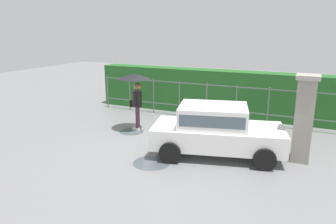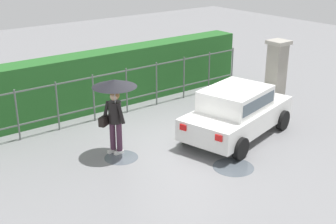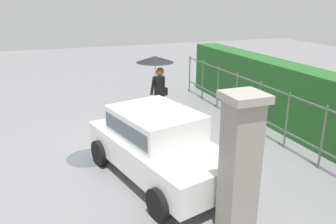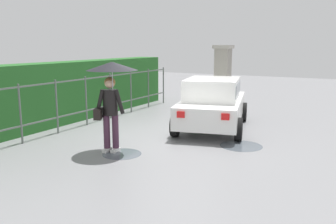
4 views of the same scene
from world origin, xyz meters
TOP-DOWN VIEW (x-y plane):
  - ground_plane at (0.00, 0.00)m, footprint 40.00×40.00m
  - car at (1.57, -0.64)m, footprint 3.99×2.55m
  - pedestrian at (-1.74, 0.49)m, footprint 1.14×1.14m
  - gate_pillar at (3.86, -0.10)m, footprint 0.60×0.60m
  - fence_section at (0.16, 2.91)m, footprint 9.68×0.05m
  - hedge_row at (0.16, 3.90)m, footprint 10.63×0.90m
  - puddle_near at (0.16, -1.96)m, footprint 1.04×1.04m
  - puddle_far at (-1.78, 0.21)m, footprint 0.89×0.89m

SIDE VIEW (x-z plane):
  - ground_plane at x=0.00m, z-range 0.00..0.00m
  - puddle_near at x=0.16m, z-range 0.00..0.00m
  - puddle_far at x=-1.78m, z-range 0.00..0.00m
  - car at x=1.57m, z-range 0.06..1.54m
  - fence_section at x=0.16m, z-range 0.08..1.58m
  - hedge_row at x=0.16m, z-range 0.00..1.90m
  - gate_pillar at x=3.86m, z-range 0.03..2.45m
  - pedestrian at x=-1.74m, z-range 0.56..2.63m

